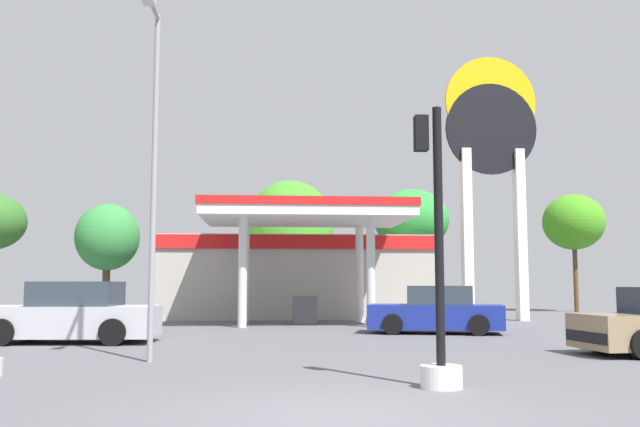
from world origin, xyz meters
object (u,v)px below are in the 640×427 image
Objects in this scene: car_1 at (436,312)px; tree_2 at (290,226)px; tree_1 at (107,238)px; tree_4 at (574,222)px; car_2 at (71,315)px; tree_3 at (411,220)px; traffic_signal_0 at (438,298)px; station_pole_sign at (492,152)px; corner_streetlamp at (153,148)px.

car_1 is 15.45m from tree_2.
tree_4 is (25.81, 0.63, 1.04)m from tree_1.
tree_4 reaches higher than car_2.
car_1 is 16.54m from tree_3.
tree_2 is (9.63, -0.94, 0.60)m from tree_1.
traffic_signal_0 reaches higher than car_1.
traffic_signal_0 is 0.75× the size of tree_1.
car_2 is 18.61m from tree_2.
traffic_signal_0 is at bearing -118.38° from tree_4.
station_pole_sign reaches higher than tree_3.
car_2 is 0.69× the size of tree_3.
car_2 is at bearing -125.64° from tree_3.
station_pole_sign reaches higher than car_2.
tree_1 is at bearing 155.93° from station_pole_sign.
traffic_signal_0 is 25.92m from tree_2.
car_1 is 11.52m from corner_streetlamp.
tree_3 reaches higher than tree_4.
station_pole_sign is 1.74× the size of tree_4.
tree_2 reaches higher than car_1.
tree_2 is (-8.57, 7.19, -2.70)m from station_pole_sign.
station_pole_sign is at bearing -78.34° from tree_3.
tree_4 is 0.91× the size of corner_streetlamp.
tree_4 is (7.61, 8.76, -2.26)m from station_pole_sign.
station_pole_sign is 19.10m from car_2.
tree_3 is (2.57, 15.74, 4.40)m from car_1.
car_1 is 0.62× the size of corner_streetlamp.
tree_1 is 9.69m from tree_2.
tree_4 is at bearing 0.95° from tree_3.
station_pole_sign is 1.70× the size of tree_3.
station_pole_sign is at bearing -130.99° from tree_4.
tree_3 is (-1.78, 8.60, -2.22)m from station_pole_sign.
corner_streetlamp is (-10.33, -23.42, -0.72)m from tree_3.
station_pole_sign is at bearing 58.68° from car_1.
car_2 is 0.67× the size of tree_2.
station_pole_sign reaches higher than car_1.
tree_3 is 0.93× the size of corner_streetlamp.
station_pole_sign is 2.55× the size of car_1.
traffic_signal_0 is (-2.77, -11.34, 0.68)m from car_1.
traffic_signal_0 is 28.95m from tree_1.
station_pole_sign is 2.65× the size of traffic_signal_0.
station_pole_sign is at bearing 50.76° from corner_streetlamp.
tree_4 is 30.74m from corner_streetlamp.
tree_3 reaches higher than traffic_signal_0.
tree_3 is at bearing 1.64° from tree_1.
corner_streetlamp is at bearing -99.11° from tree_2.
car_2 is at bearing -79.89° from tree_1.
tree_3 reaches higher than car_1.
corner_streetlamp reaches higher than tree_1.
station_pole_sign reaches higher than tree_1.
traffic_signal_0 is 6.88m from corner_streetlamp.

